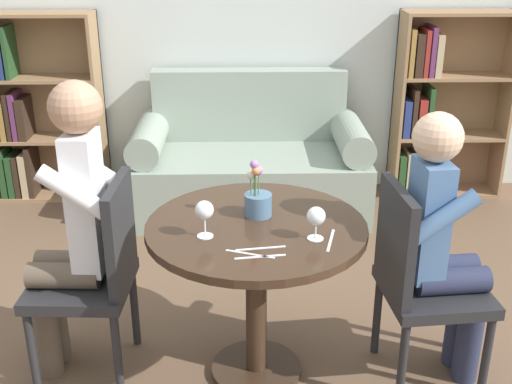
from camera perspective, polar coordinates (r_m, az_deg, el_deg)
The scene contains 17 objects.
ground_plane at distance 2.99m, azimuth 0.02°, elevation -15.67°, with size 16.00×16.00×0.00m, color brown.
back_wall at distance 4.62m, azimuth -0.65°, elevation 16.44°, with size 5.20×0.05×2.70m.
round_table at distance 2.67m, azimuth 0.02°, elevation -5.85°, with size 0.90×0.90×0.73m.
couch at distance 4.45m, azimuth -0.53°, elevation 2.40°, with size 1.58×0.80×0.92m.
bookshelf_left at distance 4.84m, azimuth -19.27°, elevation 6.65°, with size 0.79×0.28×1.32m.
bookshelf_right at distance 4.81m, azimuth 15.70°, elevation 6.87°, with size 0.79×0.28×1.32m.
chair_left at distance 2.83m, azimuth -14.01°, elevation -6.81°, with size 0.44×0.44×0.90m.
chair_right at distance 2.78m, azimuth 14.31°, elevation -7.38°, with size 0.46×0.46×0.90m.
person_left at distance 2.76m, azimuth -16.10°, elevation -2.93°, with size 0.43×0.35×1.31m.
person_right at distance 2.75m, azimuth 16.35°, elevation -4.56°, with size 0.44×0.37×1.20m.
wine_glass_left at distance 2.46m, azimuth -4.61°, elevation -1.73°, with size 0.07×0.07×0.15m.
wine_glass_right at distance 2.45m, azimuth 5.36°, elevation -2.26°, with size 0.07×0.07×0.13m.
flower_vase at distance 2.64m, azimuth 0.14°, elevation -0.66°, with size 0.11×0.11×0.25m.
knife_left_setting at distance 2.41m, azimuth 0.42°, elevation -5.03°, with size 0.19×0.04×0.00m.
fork_left_setting at distance 2.37m, azimuth -0.53°, elevation -5.54°, with size 0.18×0.08×0.00m.
knife_right_setting at distance 2.48m, azimuth 6.66°, elevation -4.29°, with size 0.06×0.19×0.00m.
fork_right_setting at distance 2.35m, azimuth 0.37°, elevation -5.78°, with size 0.19×0.04×0.00m.
Camera 1 is at (-0.05, -2.34, 1.85)m, focal length 45.00 mm.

